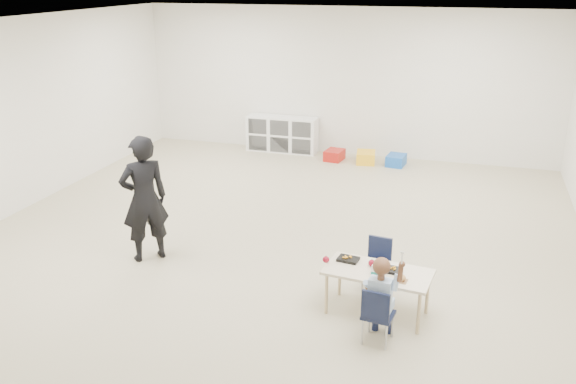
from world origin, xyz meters
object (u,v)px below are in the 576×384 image
(table, at_px, (377,292))
(cubby_shelf, at_px, (282,134))
(child, at_px, (379,298))
(adult, at_px, (144,199))
(chair_near, at_px, (378,314))

(table, height_order, cubby_shelf, cubby_shelf)
(child, distance_m, cubby_shelf, 6.76)
(adult, bearing_deg, table, 126.23)
(chair_near, bearing_deg, table, 106.98)
(child, height_order, adult, adult)
(cubby_shelf, relative_size, adult, 0.88)
(chair_near, relative_size, adult, 0.38)
(cubby_shelf, xyz_separation_m, adult, (-0.14, -5.12, 0.44))
(cubby_shelf, bearing_deg, table, -63.37)
(cubby_shelf, distance_m, adult, 5.14)
(child, xyz_separation_m, cubby_shelf, (-2.90, 6.10, -0.12))
(table, relative_size, cubby_shelf, 0.81)
(chair_near, distance_m, child, 0.17)
(table, distance_m, cubby_shelf, 6.26)
(chair_near, bearing_deg, cubby_shelf, 122.05)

